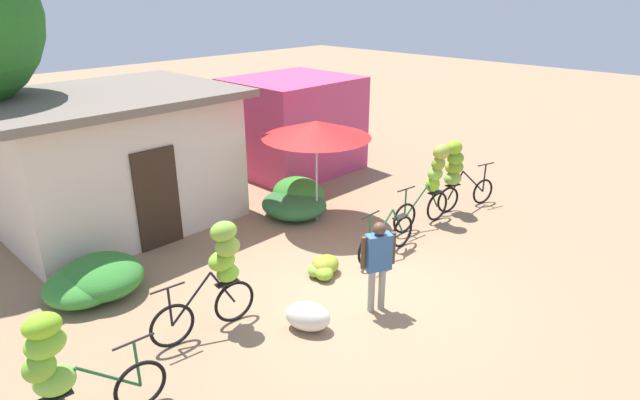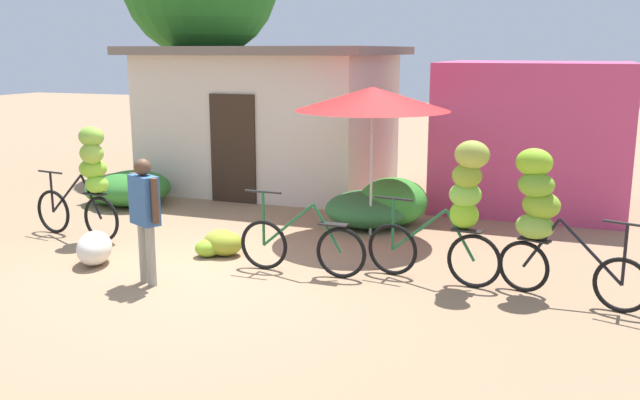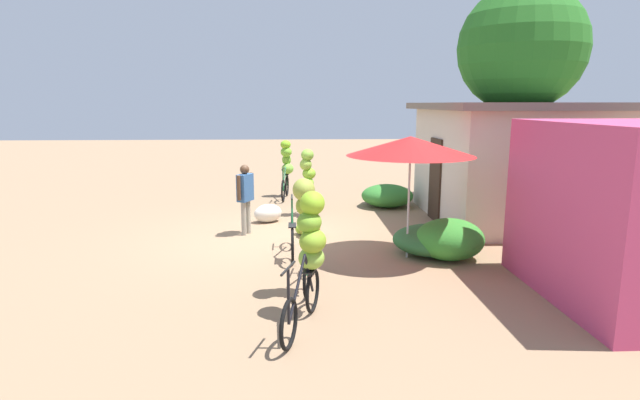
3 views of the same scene
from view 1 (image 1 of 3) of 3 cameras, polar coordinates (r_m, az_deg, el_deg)
The scene contains 16 objects.
ground_plane at distance 9.19m, azimuth 4.42°, elevation -9.57°, with size 60.00×60.00×0.00m, color #957557.
building_low at distance 12.03m, azimuth -21.56°, elevation 4.21°, with size 4.95×3.96×2.85m.
shop_pink at distance 14.76m, azimuth -2.93°, elevation 8.16°, with size 3.20×2.80×2.58m, color #C8406F.
hedge_bush_front_left at distance 9.58m, azimuth -24.32°, elevation -8.46°, with size 1.23×1.24×0.52m, color #398734.
hedge_bush_front_right at distance 9.63m, azimuth -22.59°, elevation -7.64°, with size 1.34×1.43×0.63m, color #327A2D.
hedge_bush_mid at distance 11.86m, azimuth -2.83°, elevation -0.48°, with size 1.40×1.52×0.55m, color #2E6935.
hedge_bush_by_door at distance 12.18m, azimuth -2.38°, elevation 0.67°, with size 1.11×1.26×0.76m, color #358B2F.
market_umbrella at distance 11.05m, azimuth -0.38°, elevation 7.70°, with size 2.31×2.31×2.25m.
bicycle_leftmost at distance 6.54m, azimuth -26.42°, elevation -16.05°, with size 1.67×0.49×1.74m.
bicycle_near_pile at distance 7.89m, azimuth -10.86°, elevation -7.23°, with size 1.68×0.44×1.70m.
bicycle_center_loaded at distance 10.14m, azimuth 7.21°, elevation -4.18°, with size 1.70×0.14×1.04m.
bicycle_by_shop at distance 11.47m, azimuth 12.15°, elevation 2.25°, with size 1.69×0.43×1.77m.
bicycle_rightmost at distance 12.27m, azimuth 14.59°, elevation 3.22°, with size 1.65×0.66×1.70m.
banana_pile_on_ground at distance 9.49m, azimuth 0.35°, elevation -7.27°, with size 0.72×0.70×0.35m.
produce_sack at distance 8.08m, azimuth -1.34°, elevation -12.50°, with size 0.70×0.44×0.44m, color silver.
person_vendor at distance 8.20m, azimuth 6.31°, elevation -6.29°, with size 0.53×0.36×1.54m.
Camera 1 is at (-6.09, -4.94, 4.79)m, focal length 29.50 mm.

